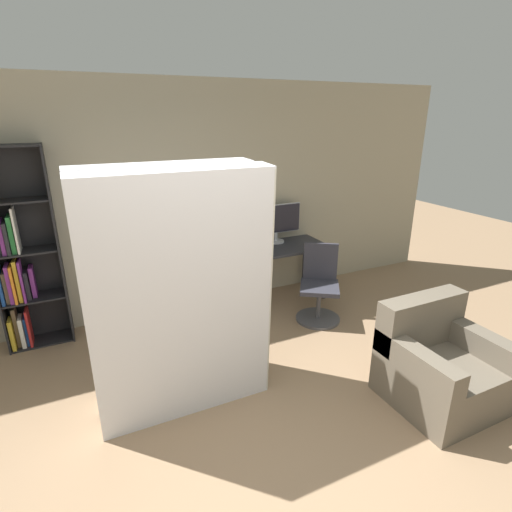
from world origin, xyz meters
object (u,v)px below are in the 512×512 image
at_px(bookshelf, 19,258).
at_px(armchair, 438,365).
at_px(monitor, 276,221).
at_px(mattress_far, 172,285).
at_px(mattress_near, 184,301).
at_px(office_chair, 319,291).

height_order(bookshelf, armchair, bookshelf).
height_order(monitor, bookshelf, bookshelf).
relative_size(mattress_far, armchair, 2.33).
xyz_separation_m(bookshelf, armchair, (3.15, -2.49, -0.64)).
bearing_deg(mattress_near, office_chair, 25.29).
distance_m(bookshelf, armchair, 4.06).
bearing_deg(armchair, mattress_far, 150.61).
xyz_separation_m(office_chair, armchair, (0.11, -1.63, -0.03)).
relative_size(bookshelf, mattress_near, 1.04).
xyz_separation_m(monitor, mattress_near, (-1.72, -1.74, -0.02)).
relative_size(bookshelf, mattress_far, 1.04).
height_order(bookshelf, mattress_near, bookshelf).
xyz_separation_m(bookshelf, mattress_far, (1.20, -1.39, 0.03)).
xyz_separation_m(office_chair, mattress_far, (-1.84, -0.53, 0.64)).
bearing_deg(office_chair, mattress_far, -163.92).
distance_m(mattress_far, armchair, 2.33).
distance_m(monitor, mattress_near, 2.44).
relative_size(office_chair, mattress_far, 0.45).
height_order(monitor, mattress_far, mattress_far).
distance_m(office_chair, mattress_near, 2.13).
relative_size(office_chair, armchair, 1.05).
relative_size(mattress_near, mattress_far, 1.00).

